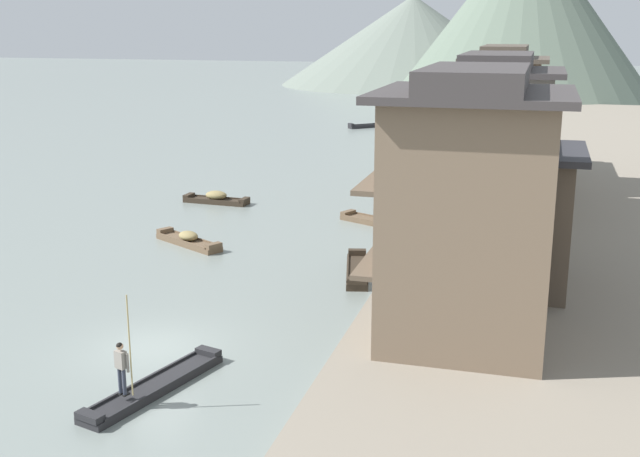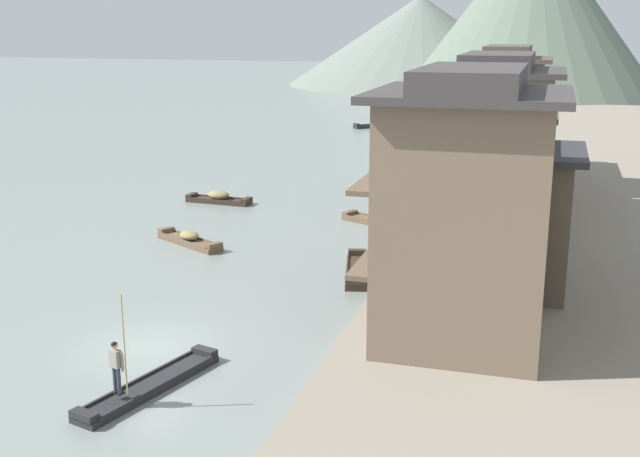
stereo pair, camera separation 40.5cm
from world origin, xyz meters
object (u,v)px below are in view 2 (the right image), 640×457
object	(u,v)px
boat_midriver_upstream	(219,198)
mooring_post_dock_mid	(421,223)
mooring_post_dock_near	(377,287)
boat_moored_second	(465,135)
boat_moored_nearest	(381,222)
house_waterfront_second	(491,209)
boat_moored_far	(410,172)
house_waterfront_end	(508,128)
house_waterfront_nearest	(465,210)
house_waterfront_tall	(493,152)
house_waterfront_narrow	(500,157)
boat_upstream_distant	(357,271)
house_waterfront_far	(504,120)
boat_midriver_drifting	(189,240)
boat_foreground_poled	(150,386)
boat_moored_third	(371,126)
boatman_person	(116,361)

from	to	relation	value
boat_midriver_upstream	mooring_post_dock_mid	distance (m)	14.55
mooring_post_dock_near	boat_moored_second	bearing A→B (deg)	92.46
boat_moored_nearest	house_waterfront_second	distance (m)	12.78
boat_moored_far	mooring_post_dock_mid	distance (m)	18.45
house_waterfront_second	house_waterfront_end	size ratio (longest dim) A/B	1.02
house_waterfront_nearest	house_waterfront_tall	distance (m)	11.98
boat_moored_nearest	boat_moored_second	bearing A→B (deg)	89.09
boat_moored_nearest	mooring_post_dock_near	world-z (taller)	mooring_post_dock_near
house_waterfront_narrow	house_waterfront_end	world-z (taller)	same
boat_upstream_distant	house_waterfront_narrow	world-z (taller)	house_waterfront_narrow
house_waterfront_narrow	house_waterfront_far	distance (m)	6.12
mooring_post_dock_mid	house_waterfront_narrow	bearing A→B (deg)	59.66
boat_moored_far	boat_midriver_drifting	world-z (taller)	boat_moored_far
boat_foreground_poled	mooring_post_dock_mid	world-z (taller)	mooring_post_dock_mid
house_waterfront_end	boat_upstream_distant	bearing A→B (deg)	-101.24
house_waterfront_far	house_waterfront_end	size ratio (longest dim) A/B	1.28
boat_moored_second	boat_midriver_upstream	distance (m)	35.10
boat_midriver_drifting	house_waterfront_second	xyz separation A→B (m)	(14.81, -3.87, 3.40)
boat_moored_far	boat_moored_second	bearing A→B (deg)	85.64
boat_foreground_poled	mooring_post_dock_near	size ratio (longest dim) A/B	7.26
house_waterfront_second	mooring_post_dock_near	size ratio (longest dim) A/B	9.27
house_waterfront_second	boat_midriver_upstream	bearing A→B (deg)	142.91
boat_moored_far	house_waterfront_tall	size ratio (longest dim) A/B	0.55
boat_moored_third	house_waterfront_tall	xyz separation A→B (m)	(15.79, -44.64, 4.75)
boat_upstream_distant	boatman_person	bearing A→B (deg)	-104.53
boat_upstream_distant	house_waterfront_end	xyz separation A→B (m)	(4.81, 24.17, 3.46)
boat_foreground_poled	boat_upstream_distant	bearing A→B (deg)	75.45
boatman_person	house_waterfront_tall	bearing A→B (deg)	64.41
boatman_person	mooring_post_dock_near	distance (m)	10.99
boat_moored_second	mooring_post_dock_mid	distance (m)	39.03
boat_midriver_drifting	mooring_post_dock_near	size ratio (longest dim) A/B	5.63
boat_foreground_poled	boat_moored_nearest	size ratio (longest dim) A/B	1.16
boat_foreground_poled	house_waterfront_far	size ratio (longest dim) A/B	0.63
boat_moored_nearest	house_waterfront_far	xyz separation A→B (m)	(5.75, 8.52, 4.80)
boat_moored_second	house_waterfront_end	bearing A→B (deg)	-76.16
house_waterfront_narrow	boat_midriver_drifting	bearing A→B (deg)	-147.50
boat_moored_far	house_waterfront_tall	distance (m)	21.07
house_waterfront_nearest	boat_midriver_drifting	bearing A→B (deg)	145.87
house_waterfront_nearest	house_waterfront_narrow	bearing A→B (deg)	90.39
house_waterfront_far	mooring_post_dock_near	world-z (taller)	house_waterfront_far
boat_foreground_poled	house_waterfront_tall	size ratio (longest dim) A/B	0.63
house_waterfront_far	house_waterfront_end	bearing A→B (deg)	90.87
boat_moored_third	boat_moored_far	xyz separation A→B (m)	(8.68, -25.36, 0.07)
house_waterfront_second	boat_moored_nearest	bearing A→B (deg)	122.06
boat_midriver_drifting	house_waterfront_end	distance (m)	26.08
boat_moored_third	house_waterfront_far	bearing A→B (deg)	-64.07
mooring_post_dock_mid	boat_moored_far	bearing A→B (deg)	101.59
boat_upstream_distant	house_waterfront_narrow	bearing A→B (deg)	65.79
boat_moored_second	mooring_post_dock_mid	world-z (taller)	mooring_post_dock_mid
boat_moored_second	house_waterfront_nearest	xyz separation A→B (m)	(5.56, -52.16, 4.74)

